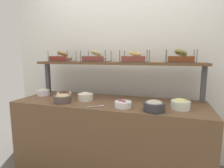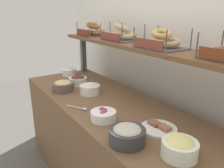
# 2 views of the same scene
# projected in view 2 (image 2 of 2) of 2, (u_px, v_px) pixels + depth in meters

# --- Properties ---
(back_wall) EXTENTS (3.29, 0.06, 2.40)m
(back_wall) POSITION_uv_depth(u_px,v_px,m) (165.00, 51.00, 1.92)
(back_wall) COLOR white
(back_wall) RESTS_ON ground_plane
(deli_counter) EXTENTS (2.09, 0.70, 0.85)m
(deli_counter) POSITION_uv_depth(u_px,v_px,m) (111.00, 151.00, 1.87)
(deli_counter) COLOR brown
(deli_counter) RESTS_ON ground_plane
(shelf_riser_left) EXTENTS (0.05, 0.05, 0.40)m
(shelf_riser_left) POSITION_uv_depth(u_px,v_px,m) (83.00, 54.00, 2.61)
(shelf_riser_left) COLOR #4C4C51
(shelf_riser_left) RESTS_ON deli_counter
(upper_shelf) EXTENTS (2.05, 0.32, 0.03)m
(upper_shelf) POSITION_uv_depth(u_px,v_px,m) (140.00, 46.00, 1.76)
(upper_shelf) COLOR brown
(upper_shelf) RESTS_ON shelf_riser_left
(bowl_egg_salad) EXTENTS (0.18, 0.18, 0.10)m
(bowl_egg_salad) POSITION_uv_depth(u_px,v_px,m) (180.00, 147.00, 1.09)
(bowl_egg_salad) COLOR white
(bowl_egg_salad) RESTS_ON deli_counter
(bowl_hummus) EXTENTS (0.19, 0.19, 0.10)m
(bowl_hummus) POSITION_uv_depth(u_px,v_px,m) (63.00, 86.00, 2.00)
(bowl_hummus) COLOR brown
(bowl_hummus) RESTS_ON deli_counter
(bowl_tuna_salad) EXTENTS (0.20, 0.20, 0.10)m
(bowl_tuna_salad) POSITION_uv_depth(u_px,v_px,m) (127.00, 134.00, 1.21)
(bowl_tuna_salad) COLOR #343338
(bowl_tuna_salad) RESTS_ON deli_counter
(bowl_scallion_spread) EXTENTS (0.15, 0.15, 0.09)m
(bowl_scallion_spread) POSITION_uv_depth(u_px,v_px,m) (69.00, 71.00, 2.47)
(bowl_scallion_spread) COLOR white
(bowl_scallion_spread) RESTS_ON deli_counter
(bowl_beet_salad) EXTENTS (0.17, 0.17, 0.07)m
(bowl_beet_salad) POSITION_uv_depth(u_px,v_px,m) (103.00, 115.00, 1.47)
(bowl_beet_salad) COLOR white
(bowl_beet_salad) RESTS_ON deli_counter
(bowl_potato_salad) EXTENTS (0.17, 0.17, 0.10)m
(bowl_potato_salad) POSITION_uv_depth(u_px,v_px,m) (90.00, 88.00, 1.93)
(bowl_potato_salad) COLOR silver
(bowl_potato_salad) RESTS_ON deli_counter
(bowl_chocolate_spread) EXTENTS (0.17, 0.17, 0.09)m
(bowl_chocolate_spread) POSITION_uv_depth(u_px,v_px,m) (78.00, 80.00, 2.18)
(bowl_chocolate_spread) COLOR white
(bowl_chocolate_spread) RESTS_ON deli_counter
(serving_plate_white) EXTENTS (0.22, 0.22, 0.04)m
(serving_plate_white) POSITION_uv_depth(u_px,v_px,m) (159.00, 128.00, 1.35)
(serving_plate_white) COLOR white
(serving_plate_white) RESTS_ON deli_counter
(serving_spoon_near_plate) EXTENTS (0.16, 0.10, 0.01)m
(serving_spoon_near_plate) POSITION_uv_depth(u_px,v_px,m) (80.00, 108.00, 1.64)
(serving_spoon_near_plate) COLOR #B7B7BC
(serving_spoon_near_plate) RESTS_ON deli_counter
(bagel_basket_cinnamon_raisin) EXTENTS (0.29, 0.25, 0.14)m
(bagel_basket_cinnamon_raisin) POSITION_uv_depth(u_px,v_px,m) (93.00, 31.00, 2.33)
(bagel_basket_cinnamon_raisin) COLOR #4C4C51
(bagel_basket_cinnamon_raisin) RESTS_ON upper_shelf
(bagel_basket_plain) EXTENTS (0.33, 0.26, 0.15)m
(bagel_basket_plain) POSITION_uv_depth(u_px,v_px,m) (121.00, 35.00, 1.96)
(bagel_basket_plain) COLOR #4C4C51
(bagel_basket_plain) RESTS_ON upper_shelf
(bagel_basket_sesame) EXTENTS (0.32, 0.25, 0.14)m
(bagel_basket_sesame) POSITION_uv_depth(u_px,v_px,m) (161.00, 42.00, 1.54)
(bagel_basket_sesame) COLOR #4C4C51
(bagel_basket_sesame) RESTS_ON upper_shelf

